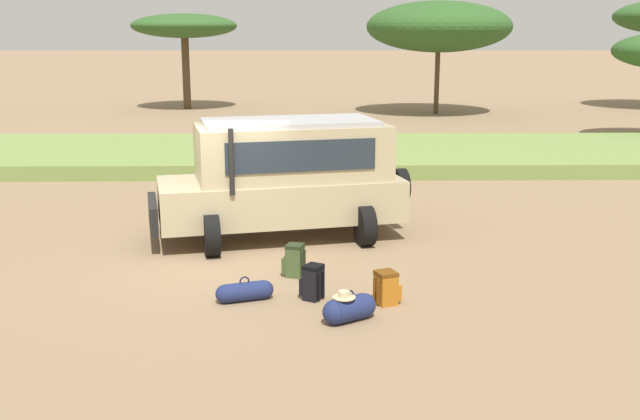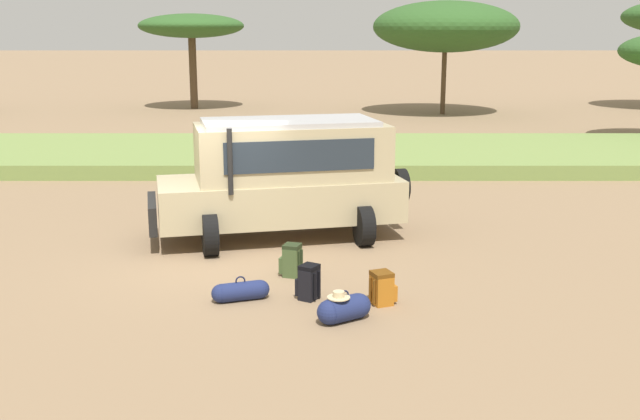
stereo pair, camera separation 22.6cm
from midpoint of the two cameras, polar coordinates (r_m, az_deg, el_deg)
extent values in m
plane|color=#8C7051|center=(14.34, -7.02, -3.52)|extent=(320.00, 320.00, 0.00)
cube|color=olive|center=(24.87, -3.97, 4.29)|extent=(120.00, 7.00, 0.44)
cube|color=tan|center=(15.36, -2.48, 0.87)|extent=(5.20, 2.94, 0.84)
cube|color=tan|center=(15.22, -1.59, 4.48)|extent=(4.12, 2.59, 1.10)
cube|color=#232D38|center=(15.02, -7.32, 4.06)|extent=(0.41, 1.53, 0.77)
cube|color=#232D38|center=(14.34, -0.89, 4.13)|extent=(2.88, 0.69, 0.60)
cube|color=#232D38|center=(16.09, -2.22, 5.14)|extent=(2.88, 0.69, 0.60)
cube|color=#B7B7B7|center=(15.13, -1.79, 6.72)|extent=(3.72, 2.43, 0.10)
cube|color=black|center=(15.17, -12.07, -0.24)|extent=(0.52, 1.61, 0.56)
cylinder|color=black|center=(14.07, -6.25, 3.67)|extent=(0.10, 0.10, 1.25)
cylinder|color=black|center=(14.33, -7.76, -1.89)|extent=(0.45, 0.84, 0.80)
cylinder|color=black|center=(16.21, -8.37, -0.12)|extent=(0.45, 0.84, 0.80)
cylinder|color=black|center=(14.88, 3.97, -1.22)|extent=(0.45, 0.84, 0.80)
cylinder|color=black|center=(16.70, 2.07, 0.42)|extent=(0.45, 0.84, 0.80)
cylinder|color=black|center=(15.98, 6.69, 1.83)|extent=(0.38, 0.77, 0.74)
cube|color=black|center=(11.94, -0.12, -5.66)|extent=(0.36, 0.39, 0.51)
cube|color=black|center=(12.04, -0.78, -5.82)|extent=(0.19, 0.24, 0.28)
cube|color=black|center=(11.85, -0.12, -4.37)|extent=(0.37, 0.38, 0.07)
cylinder|color=black|center=(11.81, 0.29, -5.87)|extent=(0.04, 0.04, 0.43)
cylinder|color=black|center=(11.93, 0.63, -5.68)|extent=(0.04, 0.04, 0.43)
cube|color=#42562D|center=(13.05, -1.48, -3.98)|extent=(0.34, 0.37, 0.51)
cube|color=#42562D|center=(13.12, -2.19, -4.18)|extent=(0.14, 0.24, 0.28)
cube|color=#242F19|center=(12.96, -1.49, -2.78)|extent=(0.35, 0.36, 0.07)
cylinder|color=#242F19|center=(12.94, -0.93, -4.13)|extent=(0.04, 0.04, 0.43)
cylinder|color=#242F19|center=(13.06, -0.75, -3.95)|extent=(0.04, 0.04, 0.43)
cube|color=#B26619|center=(11.79, 5.41, -6.08)|extent=(0.38, 0.41, 0.46)
cube|color=#B26619|center=(11.89, 6.19, -6.23)|extent=(0.17, 0.26, 0.25)
cube|color=#62380E|center=(11.71, 5.44, -4.88)|extent=(0.39, 0.40, 0.07)
cylinder|color=#62380E|center=(11.79, 4.55, -6.08)|extent=(0.04, 0.04, 0.39)
cylinder|color=#62380E|center=(11.66, 4.87, -6.30)|extent=(0.04, 0.04, 0.39)
cylinder|color=navy|center=(11.11, 2.59, -7.53)|extent=(0.64, 0.60, 0.37)
sphere|color=navy|center=(10.97, 1.46, -7.80)|extent=(0.37, 0.37, 0.37)
sphere|color=navy|center=(11.25, 3.70, -7.27)|extent=(0.37, 0.37, 0.37)
torus|color=#121834|center=(11.04, 2.60, -6.53)|extent=(0.15, 0.11, 0.16)
cylinder|color=beige|center=(10.98, 2.17, -6.67)|extent=(0.34, 0.34, 0.02)
cylinder|color=beige|center=(10.97, 2.18, -6.43)|extent=(0.17, 0.17, 0.09)
cylinder|color=navy|center=(11.98, -5.37, -6.18)|extent=(0.71, 0.49, 0.30)
sphere|color=navy|center=(12.05, -3.87, -6.03)|extent=(0.29, 0.29, 0.29)
sphere|color=navy|center=(11.91, -6.89, -6.33)|extent=(0.29, 0.29, 0.29)
torus|color=#121834|center=(11.92, -5.39, -5.41)|extent=(0.16, 0.08, 0.16)
cylinder|color=brown|center=(42.33, -9.32, 10.28)|extent=(0.41, 0.41, 3.91)
ellipsoid|color=#2D5623|center=(42.28, -9.45, 13.68)|extent=(5.70, 5.76, 1.30)
cylinder|color=brown|center=(39.52, 9.72, 9.62)|extent=(0.25, 0.25, 3.31)
ellipsoid|color=#2D5623|center=(39.44, 9.88, 13.60)|extent=(7.35, 7.23, 2.57)
camera|label=1|loc=(0.11, -89.52, 0.11)|focal=42.00mm
camera|label=2|loc=(0.11, 90.48, -0.11)|focal=42.00mm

